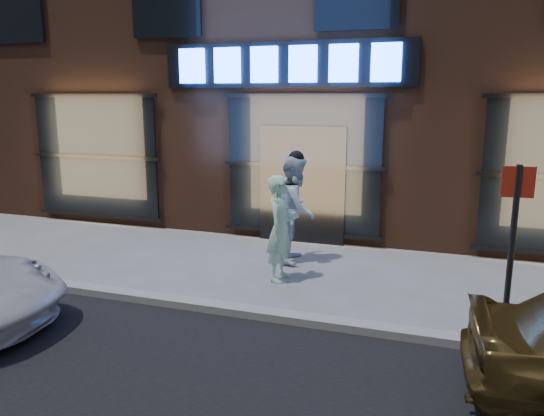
# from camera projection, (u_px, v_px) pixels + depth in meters

# --- Properties ---
(ground) EXTENTS (90.00, 90.00, 0.00)m
(ground) POSITION_uv_depth(u_px,v_px,m) (226.00, 313.00, 7.47)
(ground) COLOR slate
(ground) RESTS_ON ground
(curb) EXTENTS (60.00, 0.25, 0.12)m
(curb) POSITION_uv_depth(u_px,v_px,m) (226.00, 309.00, 7.46)
(curb) COLOR gray
(curb) RESTS_ON ground
(storefront_building) EXTENTS (30.20, 8.28, 10.30)m
(storefront_building) POSITION_uv_depth(u_px,v_px,m) (346.00, 11.00, 13.79)
(storefront_building) COLOR #54301E
(storefront_building) RESTS_ON ground
(man_bowtie) EXTENTS (0.46, 0.66, 1.75)m
(man_bowtie) POSITION_uv_depth(u_px,v_px,m) (280.00, 228.00, 8.65)
(man_bowtie) COLOR #B4ECD1
(man_bowtie) RESTS_ON ground
(man_cap) EXTENTS (0.84, 1.02, 1.95)m
(man_cap) POSITION_uv_depth(u_px,v_px,m) (296.00, 209.00, 9.67)
(man_cap) COLOR white
(man_cap) RESTS_ON ground
(sign_post) EXTENTS (0.36, 0.07, 2.24)m
(sign_post) POSITION_uv_depth(u_px,v_px,m) (512.00, 241.00, 6.15)
(sign_post) COLOR #262628
(sign_post) RESTS_ON ground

